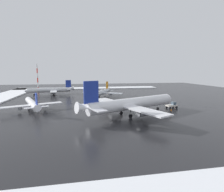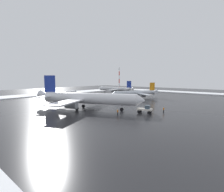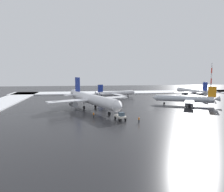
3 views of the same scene
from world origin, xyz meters
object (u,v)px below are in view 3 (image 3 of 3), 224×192
Objects in this scene: airplane_distant_tail at (185,99)px; antenna_mast at (211,78)px; ground_crew_beside_wing at (139,119)px; airplane_far_rear at (192,91)px; ground_crew_by_nose_gear at (94,114)px; pushback_tug at (121,116)px; airplane_parked_portside at (92,99)px; airplane_foreground_jet at (116,93)px.

airplane_distant_tail is 55.40m from antenna_mast.
airplane_far_rear is at bearing 157.76° from ground_crew_beside_wing.
ground_crew_beside_wing is 95.12m from antenna_mast.
pushback_tug is at bearing 63.81° from ground_crew_by_nose_gear.
airplane_far_rear reaches higher than ground_crew_beside_wing.
antenna_mast is (-18.47, -11.51, 6.95)m from airplane_far_rear.
pushback_tug is 0.25× the size of antenna_mast.
airplane_parked_portside is 37.19m from airplane_foreground_jet.
ground_crew_beside_wing is (27.59, 28.66, -1.79)m from airplane_distant_tail.
airplane_parked_portside reaches higher than pushback_tug.
airplane_far_rear is 17.37× the size of ground_crew_by_nose_gear.
airplane_distant_tail is at bearing 140.02° from airplane_far_rear.
antenna_mast reaches higher than airplane_distant_tail.
airplane_parked_portside reaches higher than ground_crew_beside_wing.
airplane_parked_portside reaches higher than airplane_foreground_jet.
antenna_mast is at bearing -66.91° from airplane_far_rear.
airplane_far_rear is 74.00m from ground_crew_beside_wing.
airplane_foreground_jet is (26.47, -28.80, -0.27)m from airplane_distant_tail.
airplane_foreground_jet reaches higher than pushback_tug.
airplane_distant_tail is 45.04m from ground_crew_by_nose_gear.
airplane_distant_tail reaches higher than pushback_tug.
airplane_far_rear reaches higher than airplane_distant_tail.
airplane_parked_portside reaches higher than ground_crew_by_nose_gear.
airplane_distant_tail is at bearing 151.82° from ground_crew_beside_wing.
pushback_tug is at bearing -113.72° from ground_crew_beside_wing.
pushback_tug is 95.61m from antenna_mast.
airplane_far_rear is 22.85m from antenna_mast.
airplane_distant_tail reaches higher than airplane_foreground_jet.
antenna_mast is at bearing 97.34° from airplane_parked_portside.
ground_crew_beside_wing is at bearing 47.50° from antenna_mast.
ground_crew_by_nose_gear is at bearing -128.59° from airplane_foreground_jet.
airplane_foreground_jet reaches higher than ground_crew_beside_wing.
airplane_far_rear reaches higher than pushback_tug.
airplane_far_rear is 5.94× the size of pushback_tug.
airplane_distant_tail is 1.32× the size of antenna_mast.
airplane_distant_tail is 5.21× the size of pushback_tug.
airplane_parked_portside is at bearing -171.53° from pushback_tug.
antenna_mast is at bearing 119.73° from pushback_tug.
antenna_mast reaches higher than airplane_parked_portside.
ground_crew_by_nose_gear is at bearing 53.52° from airplane_distant_tail.
ground_crew_by_nose_gear is (58.22, 49.67, -1.95)m from airplane_far_rear.
airplane_foreground_jet is 14.12× the size of ground_crew_beside_wing.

